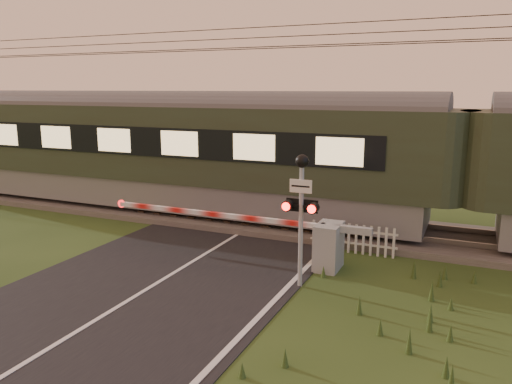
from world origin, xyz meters
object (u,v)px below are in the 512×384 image
at_px(train, 466,166).
at_px(crossing_signal, 301,197).
at_px(boom_gate, 314,242).
at_px(picket_fence, 352,238).

bearing_deg(train, crossing_signal, -124.14).
xyz_separation_m(train, boom_gate, (-3.21, -3.30, -1.59)).
bearing_deg(boom_gate, train, 45.72).
distance_m(train, picket_fence, 3.69).
distance_m(boom_gate, crossing_signal, 1.91).
xyz_separation_m(crossing_signal, picket_fence, (0.53, 2.72, -1.62)).
bearing_deg(crossing_signal, picket_fence, 78.89).
distance_m(train, crossing_signal, 5.58).
bearing_deg(picket_fence, train, 36.11).
bearing_deg(picket_fence, crossing_signal, -101.11).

